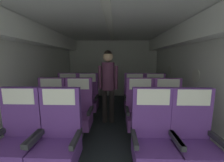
% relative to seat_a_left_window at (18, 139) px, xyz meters
% --- Properties ---
extents(ground, '(3.62, 5.77, 0.02)m').
position_rel_seat_a_left_window_xyz_m(ground, '(1.09, 1.15, -0.47)').
color(ground, '#23282D').
extents(fuselage_shell, '(3.50, 5.42, 2.18)m').
position_rel_seat_a_left_window_xyz_m(fuselage_shell, '(1.09, 1.41, 1.10)').
color(fuselage_shell, silver).
rests_on(fuselage_shell, ground).
extents(seat_a_left_window, '(0.53, 0.46, 1.09)m').
position_rel_seat_a_left_window_xyz_m(seat_a_left_window, '(0.00, 0.00, 0.00)').
color(seat_a_left_window, '#38383D').
rests_on(seat_a_left_window, ground).
extents(seat_a_left_aisle, '(0.53, 0.46, 1.09)m').
position_rel_seat_a_left_window_xyz_m(seat_a_left_aisle, '(0.51, -0.01, 0.00)').
color(seat_a_left_aisle, '#38383D').
rests_on(seat_a_left_aisle, ground).
extents(seat_a_right_aisle, '(0.53, 0.46, 1.09)m').
position_rel_seat_a_left_window_xyz_m(seat_a_right_aisle, '(2.16, 0.01, 0.00)').
color(seat_a_right_aisle, '#38383D').
rests_on(seat_a_right_aisle, ground).
extents(seat_a_right_window, '(0.53, 0.46, 1.09)m').
position_rel_seat_a_left_window_xyz_m(seat_a_right_window, '(1.68, 0.02, 0.00)').
color(seat_a_right_window, '#38383D').
rests_on(seat_a_right_window, ground).
extents(seat_b_left_window, '(0.53, 0.46, 1.09)m').
position_rel_seat_a_left_window_xyz_m(seat_b_left_window, '(0.01, 0.88, 0.00)').
color(seat_b_left_window, '#38383D').
rests_on(seat_b_left_window, ground).
extents(seat_b_left_aisle, '(0.53, 0.46, 1.09)m').
position_rel_seat_a_left_window_xyz_m(seat_b_left_aisle, '(0.52, 0.89, 0.00)').
color(seat_b_left_aisle, '#38383D').
rests_on(seat_b_left_aisle, ground).
extents(seat_b_right_aisle, '(0.53, 0.46, 1.09)m').
position_rel_seat_a_left_window_xyz_m(seat_b_right_aisle, '(2.17, 0.88, 0.00)').
color(seat_b_right_aisle, '#38383D').
rests_on(seat_b_right_aisle, ground).
extents(seat_b_right_window, '(0.53, 0.46, 1.09)m').
position_rel_seat_a_left_window_xyz_m(seat_b_right_window, '(1.66, 0.90, 0.00)').
color(seat_b_right_window, '#38383D').
rests_on(seat_b_right_window, ground).
extents(seat_c_left_window, '(0.53, 0.46, 1.09)m').
position_rel_seat_a_left_window_xyz_m(seat_c_left_window, '(0.01, 1.76, 0.00)').
color(seat_c_left_window, '#38383D').
rests_on(seat_c_left_window, ground).
extents(seat_c_left_aisle, '(0.53, 0.46, 1.09)m').
position_rel_seat_a_left_window_xyz_m(seat_c_left_aisle, '(0.51, 1.76, 0.00)').
color(seat_c_left_aisle, '#38383D').
rests_on(seat_c_left_aisle, ground).
extents(seat_c_right_aisle, '(0.53, 0.46, 1.09)m').
position_rel_seat_a_left_window_xyz_m(seat_c_right_aisle, '(2.17, 1.76, 0.00)').
color(seat_c_right_aisle, '#38383D').
rests_on(seat_c_right_aisle, ground).
extents(seat_c_right_window, '(0.53, 0.46, 1.09)m').
position_rel_seat_a_left_window_xyz_m(seat_c_right_window, '(1.68, 1.77, 0.00)').
color(seat_c_right_window, '#38383D').
rests_on(seat_c_right_window, ground).
extents(flight_attendant, '(0.43, 0.28, 1.62)m').
position_rel_seat_a_left_window_xyz_m(flight_attendant, '(1.04, 1.48, 0.55)').
color(flight_attendant, black).
rests_on(flight_attendant, ground).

